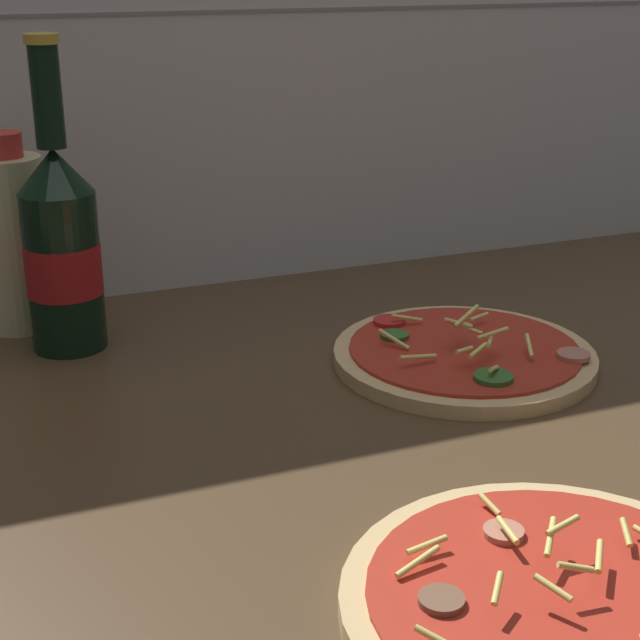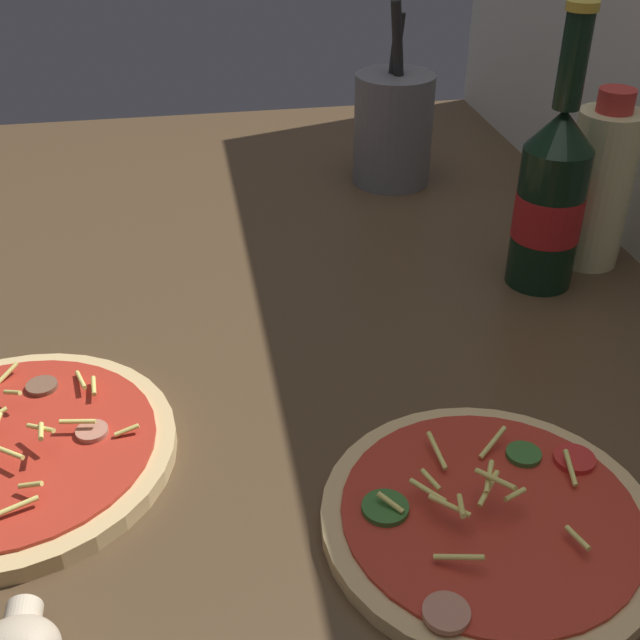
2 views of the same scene
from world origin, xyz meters
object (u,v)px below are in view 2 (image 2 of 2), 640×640
beer_bottle (551,196)px  oil_bottle (599,186)px  utensil_crock (393,128)px  pizza_near (12,452)px  pizza_far (489,519)px

beer_bottle → oil_bottle: 7.71cm
utensil_crock → oil_bottle: bearing=31.6°
pizza_near → pizza_far: size_ratio=1.06×
beer_bottle → oil_bottle: bearing=117.1°
pizza_near → utensil_crock: utensil_crock is taller
beer_bottle → oil_bottle: (-3.49, 6.81, -1.00)cm
pizza_far → utensil_crock: (-58.41, 8.20, 6.26)cm
beer_bottle → utensil_crock: size_ratio=1.21×
beer_bottle → utensil_crock: beer_bottle is taller
oil_bottle → utensil_crock: utensil_crock is taller
oil_bottle → utensil_crock: bearing=-148.4°
beer_bottle → oil_bottle: size_ratio=1.48×
pizza_far → utensil_crock: size_ratio=1.00×
oil_bottle → pizza_far: bearing=-34.2°
pizza_near → utensil_crock: size_ratio=1.06×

